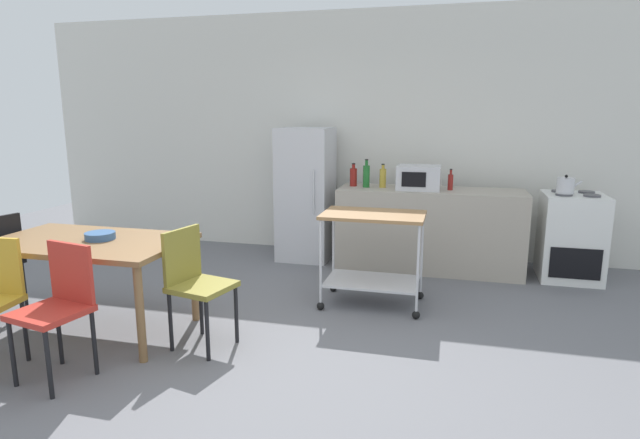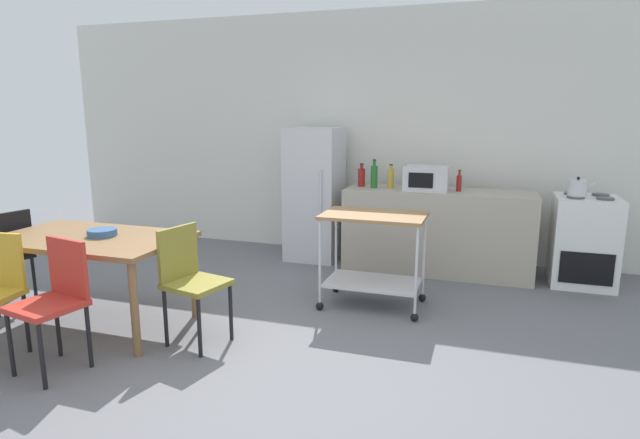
# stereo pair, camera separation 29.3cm
# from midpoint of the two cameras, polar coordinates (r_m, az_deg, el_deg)

# --- Properties ---
(ground_plane) EXTENTS (12.00, 12.00, 0.00)m
(ground_plane) POSITION_cam_midpoint_polar(r_m,az_deg,el_deg) (3.79, -7.19, -15.61)
(ground_plane) COLOR slate
(back_wall) EXTENTS (8.40, 0.12, 2.90)m
(back_wall) POSITION_cam_midpoint_polar(r_m,az_deg,el_deg) (6.45, 3.09, 9.19)
(back_wall) COLOR silver
(back_wall) RESTS_ON ground_plane
(kitchen_counter) EXTENTS (2.00, 0.64, 0.90)m
(kitchen_counter) POSITION_cam_midpoint_polar(r_m,az_deg,el_deg) (5.87, 10.45, -1.10)
(kitchen_counter) COLOR #A89E8E
(kitchen_counter) RESTS_ON ground_plane
(dining_table) EXTENTS (1.50, 0.90, 0.75)m
(dining_table) POSITION_cam_midpoint_polar(r_m,az_deg,el_deg) (4.55, -25.65, -3.00)
(dining_table) COLOR brown
(dining_table) RESTS_ON ground_plane
(chair_olive) EXTENTS (0.48, 0.48, 0.89)m
(chair_olive) POSITION_cam_midpoint_polar(r_m,az_deg,el_deg) (4.02, -15.51, -6.32)
(chair_olive) COLOR olive
(chair_olive) RESTS_ON ground_plane
(chair_red) EXTENTS (0.47, 0.47, 0.89)m
(chair_red) POSITION_cam_midpoint_polar(r_m,az_deg,el_deg) (3.90, -28.60, -7.96)
(chair_red) COLOR #B72D23
(chair_red) RESTS_ON ground_plane
(stove_oven) EXTENTS (0.60, 0.61, 0.92)m
(stove_oven) POSITION_cam_midpoint_polar(r_m,az_deg,el_deg) (5.98, 24.46, -1.74)
(stove_oven) COLOR white
(stove_oven) RESTS_ON ground_plane
(refrigerator) EXTENTS (0.60, 0.63, 1.55)m
(refrigerator) POSITION_cam_midpoint_polar(r_m,az_deg,el_deg) (6.17, -2.92, 2.78)
(refrigerator) COLOR silver
(refrigerator) RESTS_ON ground_plane
(kitchen_cart) EXTENTS (0.91, 0.57, 0.85)m
(kitchen_cart) POSITION_cam_midpoint_polar(r_m,az_deg,el_deg) (4.69, 4.01, -2.66)
(kitchen_cart) COLOR olive
(kitchen_cart) RESTS_ON ground_plane
(bottle_vinegar) EXTENTS (0.08, 0.08, 0.26)m
(bottle_vinegar) POSITION_cam_midpoint_polar(r_m,az_deg,el_deg) (5.94, 2.26, 4.70)
(bottle_vinegar) COLOR maroon
(bottle_vinegar) RESTS_ON kitchen_counter
(bottle_hot_sauce) EXTENTS (0.07, 0.07, 0.31)m
(bottle_hot_sauce) POSITION_cam_midpoint_polar(r_m,az_deg,el_deg) (5.85, 3.65, 4.79)
(bottle_hot_sauce) COLOR #1E6628
(bottle_hot_sauce) RESTS_ON kitchen_counter
(bottle_soy_sauce) EXTENTS (0.07, 0.07, 0.26)m
(bottle_soy_sauce) POSITION_cam_midpoint_polar(r_m,az_deg,el_deg) (5.85, 5.45, 4.57)
(bottle_soy_sauce) COLOR gold
(bottle_soy_sauce) RESTS_ON kitchen_counter
(microwave) EXTENTS (0.46, 0.35, 0.26)m
(microwave) POSITION_cam_midpoint_polar(r_m,az_deg,el_deg) (5.74, 9.28, 4.52)
(microwave) COLOR silver
(microwave) RESTS_ON kitchen_counter
(bottle_sparkling_water) EXTENTS (0.06, 0.06, 0.23)m
(bottle_sparkling_water) POSITION_cam_midpoint_polar(r_m,az_deg,el_deg) (5.78, 12.64, 4.06)
(bottle_sparkling_water) COLOR maroon
(bottle_sparkling_water) RESTS_ON kitchen_counter
(fruit_bowl) EXTENTS (0.23, 0.23, 0.06)m
(fruit_bowl) POSITION_cam_midpoint_polar(r_m,az_deg,el_deg) (4.50, -24.60, -1.65)
(fruit_bowl) COLOR #33598C
(fruit_bowl) RESTS_ON dining_table
(kettle) EXTENTS (0.24, 0.17, 0.19)m
(kettle) POSITION_cam_midpoint_polar(r_m,az_deg,el_deg) (5.77, 23.92, 3.41)
(kettle) COLOR silver
(kettle) RESTS_ON stove_oven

